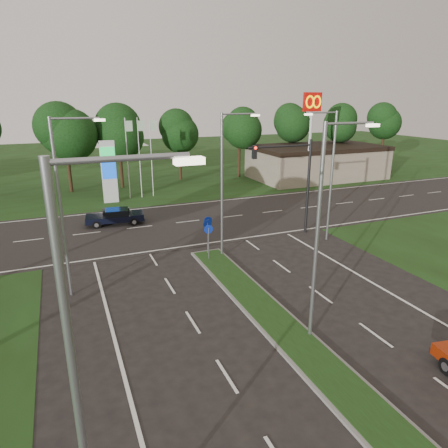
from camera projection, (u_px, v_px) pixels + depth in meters
name	position (u px, v px, depth m)	size (l,w,h in m)	color
verge_far	(119.00, 166.00, 60.05)	(160.00, 50.00, 0.02)	black
cross_road	(176.00, 223.00, 32.74)	(160.00, 12.00, 0.02)	black
median_kerb	(322.00, 368.00, 15.10)	(2.00, 26.00, 0.12)	slate
commercial_building	(317.00, 162.00, 50.72)	(16.00, 9.00, 4.00)	gray
streetlight_median_near	(322.00, 224.00, 15.71)	(2.53, 0.22, 9.00)	gray
streetlight_median_far	(225.00, 178.00, 24.52)	(2.53, 0.22, 9.00)	gray
streetlight_left_near	(86.00, 378.00, 7.03)	(2.53, 0.22, 9.00)	gray
streetlight_left_far	(64.00, 200.00, 19.37)	(2.53, 0.22, 9.00)	gray
streetlight_right_far	(330.00, 170.00, 27.36)	(2.53, 0.22, 9.00)	gray
traffic_signal	(294.00, 173.00, 28.66)	(5.10, 0.42, 7.00)	black
median_signs	(208.00, 230.00, 25.52)	(1.16, 1.76, 2.38)	gray
gas_pylon	(111.00, 170.00, 38.37)	(5.80, 1.26, 8.00)	silver
mcdonalds_sign	(312.00, 115.00, 43.91)	(2.20, 0.47, 10.40)	silver
treeline_far	(136.00, 126.00, 44.75)	(6.00, 6.00, 9.90)	black
navy_sedan	(115.00, 216.00, 32.28)	(4.70, 2.34, 1.24)	black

